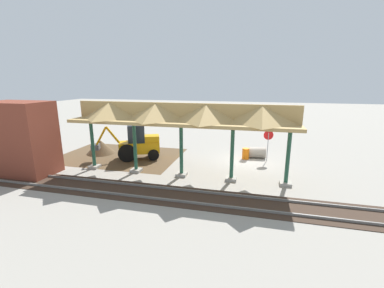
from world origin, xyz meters
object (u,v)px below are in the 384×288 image
stop_sign (268,139)px  backhoe (138,144)px  concrete_pipe (257,153)px  traffic_barrel (246,154)px  brick_utility_building (21,139)px

stop_sign → backhoe: backhoe is taller
concrete_pipe → traffic_barrel: traffic_barrel is taller
stop_sign → brick_utility_building: 17.76m
backhoe → traffic_barrel: size_ratio=5.91×
stop_sign → concrete_pipe: (0.77, -0.70, -1.36)m
brick_utility_building → traffic_barrel: size_ratio=5.49×
stop_sign → traffic_barrel: (1.69, -0.10, -1.35)m
traffic_barrel → brick_utility_building: bearing=25.8°
concrete_pipe → traffic_barrel: (0.92, 0.61, 0.01)m
brick_utility_building → traffic_barrel: 16.38m
stop_sign → traffic_barrel: size_ratio=2.77×
brick_utility_building → traffic_barrel: bearing=-154.2°
backhoe → concrete_pipe: backhoe is taller
concrete_pipe → brick_utility_building: (15.56, 7.67, 2.03)m
brick_utility_building → backhoe: bearing=-140.3°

